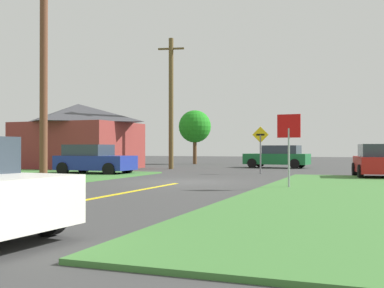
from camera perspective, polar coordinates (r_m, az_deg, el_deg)
The scene contains 11 objects.
ground_plane at distance 20.37m, azimuth -0.82°, elevation -4.51°, with size 120.00×120.00×0.00m, color #3C3C3C.
lane_stripe_center at distance 13.26m, azimuth -13.46°, elevation -6.65°, with size 0.20×14.00×0.01m, color yellow.
stop_sign at distance 17.05m, azimuth 11.41°, elevation 0.95°, with size 0.82×0.10×2.61m.
car_on_crossroad at distance 24.64m, azimuth 21.08°, elevation -1.91°, with size 2.40×4.23×1.62m.
car_approaching_junction at distance 35.30m, azimuth 10.15°, elevation -1.49°, with size 4.73×2.39×1.62m.
parked_car_near_building at distance 26.52m, azimuth -11.59°, elevation -1.83°, with size 4.11×2.18×1.62m.
utility_pole_near at distance 21.13m, azimuth -17.18°, elevation 8.10°, with size 1.80×0.38×8.95m.
utility_pole_mid at distance 33.01m, azimuth -2.50°, elevation 4.99°, with size 1.79×0.49×8.95m.
direction_sign at distance 26.73m, azimuth 8.12°, elevation -0.05°, with size 0.91×0.08×2.62m.
oak_tree_left at distance 42.83m, azimuth 0.34°, elevation 2.07°, with size 2.89×2.89×4.80m.
barn at distance 34.74m, azimuth -13.36°, elevation 0.91°, with size 7.75×6.29×4.54m.
Camera 1 is at (7.32, -18.96, 1.43)m, focal length 44.98 mm.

